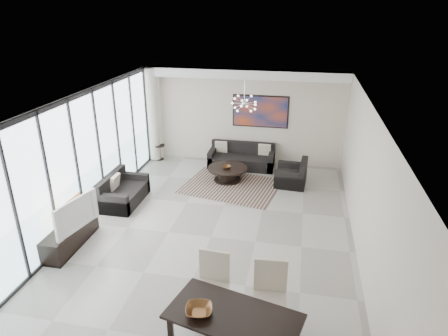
% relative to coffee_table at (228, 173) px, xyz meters
% --- Properties ---
extents(room_shell, '(6.00, 9.00, 2.90)m').
position_rel_coffee_table_xyz_m(room_shell, '(0.67, -2.98, 1.23)').
color(room_shell, '#A8A39B').
rests_on(room_shell, ground).
extents(window_wall, '(0.37, 8.95, 2.90)m').
position_rel_coffee_table_xyz_m(window_wall, '(-2.65, -2.98, 1.25)').
color(window_wall, silver).
rests_on(window_wall, floor).
extents(soffit, '(5.98, 0.40, 0.26)m').
position_rel_coffee_table_xyz_m(soffit, '(0.21, 1.32, 2.55)').
color(soffit, white).
rests_on(soffit, room_shell).
extents(painting, '(1.68, 0.04, 0.98)m').
position_rel_coffee_table_xyz_m(painting, '(0.71, 1.49, 1.43)').
color(painting, '#B64119').
rests_on(painting, room_shell).
extents(chandelier, '(0.66, 0.66, 0.71)m').
position_rel_coffee_table_xyz_m(chandelier, '(0.51, -0.48, 2.13)').
color(chandelier, silver).
rests_on(chandelier, room_shell).
extents(rug, '(2.80, 2.34, 0.01)m').
position_rel_coffee_table_xyz_m(rug, '(0.18, -0.38, -0.21)').
color(rug, black).
rests_on(rug, floor).
extents(coffee_table, '(1.11, 1.11, 0.39)m').
position_rel_coffee_table_xyz_m(coffee_table, '(0.00, 0.00, 0.00)').
color(coffee_table, black).
rests_on(coffee_table, floor).
extents(bowl_coffee, '(0.27, 0.27, 0.07)m').
position_rel_coffee_table_xyz_m(bowl_coffee, '(-0.01, -0.06, 0.21)').
color(bowl_coffee, brown).
rests_on(bowl_coffee, coffee_table).
extents(sofa_main, '(1.96, 0.80, 0.71)m').
position_rel_coffee_table_xyz_m(sofa_main, '(0.23, 1.09, 0.02)').
color(sofa_main, black).
rests_on(sofa_main, floor).
extents(loveseat, '(0.82, 1.45, 0.73)m').
position_rel_coffee_table_xyz_m(loveseat, '(-2.33, -1.84, 0.03)').
color(loveseat, black).
rests_on(loveseat, floor).
extents(armchair, '(0.87, 0.91, 0.72)m').
position_rel_coffee_table_xyz_m(armchair, '(1.80, 0.07, 0.03)').
color(armchair, black).
rests_on(armchair, floor).
extents(side_table, '(0.36, 0.36, 0.49)m').
position_rel_coffee_table_xyz_m(side_table, '(-2.44, 1.17, 0.10)').
color(side_table, black).
rests_on(side_table, floor).
extents(tv_console, '(0.43, 1.53, 0.48)m').
position_rel_coffee_table_xyz_m(tv_console, '(-2.55, -3.86, 0.02)').
color(tv_console, black).
rests_on(tv_console, floor).
extents(television, '(0.39, 1.15, 0.66)m').
position_rel_coffee_table_xyz_m(television, '(-2.39, -3.91, 0.59)').
color(television, gray).
rests_on(television, tv_console).
extents(dining_table, '(1.97, 1.32, 0.75)m').
position_rel_coffee_table_xyz_m(dining_table, '(1.23, -5.97, 0.45)').
color(dining_table, black).
rests_on(dining_table, floor).
extents(dining_chair_nw, '(0.53, 0.53, 1.08)m').
position_rel_coffee_table_xyz_m(dining_chair_nw, '(0.74, -5.12, 0.41)').
color(dining_chair_nw, beige).
rests_on(dining_chair_nw, floor).
extents(dining_chair_ne, '(0.55, 0.55, 1.11)m').
position_rel_coffee_table_xyz_m(dining_chair_ne, '(1.65, -5.21, 0.42)').
color(dining_chair_ne, beige).
rests_on(dining_chair_ne, floor).
extents(bowl_dining, '(0.43, 0.43, 0.09)m').
position_rel_coffee_table_xyz_m(bowl_dining, '(0.75, -6.02, 0.58)').
color(bowl_dining, brown).
rests_on(bowl_dining, dining_table).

